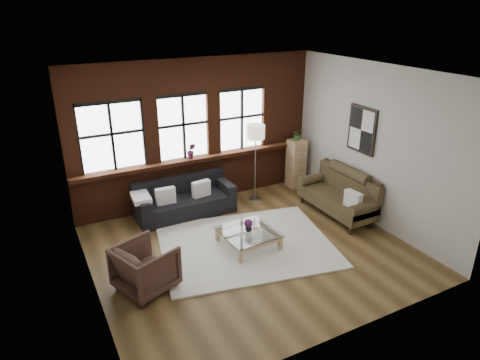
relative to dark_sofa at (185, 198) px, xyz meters
name	(u,v)px	position (x,y,z in m)	size (l,w,h in m)	color
floor	(250,249)	(0.55, -1.90, -0.38)	(5.50, 5.50, 0.00)	brown
ceiling	(252,73)	(0.55, -1.90, 2.82)	(5.50, 5.50, 0.00)	white
wall_back	(196,132)	(0.55, 0.60, 1.22)	(5.50, 5.50, 0.00)	#BAB7AD
wall_front	(350,234)	(0.55, -4.40, 1.22)	(5.50, 5.50, 0.00)	#BAB7AD
wall_left	(83,201)	(-2.20, -1.90, 1.22)	(5.00, 5.00, 0.00)	#BAB7AD
wall_right	(372,145)	(3.30, -1.90, 1.22)	(5.00, 5.00, 0.00)	#BAB7AD
brick_backwall	(197,133)	(0.55, 0.54, 1.22)	(5.50, 0.12, 3.20)	#542513
sill_ledge	(199,158)	(0.55, 0.45, 0.66)	(5.50, 0.30, 0.08)	#542513
window_left	(112,137)	(-1.25, 0.55, 1.37)	(1.38, 0.10, 1.50)	black
window_mid	(183,128)	(0.25, 0.55, 1.37)	(1.38, 0.10, 1.50)	black
window_right	(241,120)	(1.65, 0.55, 1.37)	(1.38, 0.10, 1.50)	black
wall_poster	(362,130)	(3.27, -1.60, 1.47)	(0.05, 0.74, 0.94)	black
shag_rug	(246,245)	(0.54, -1.75, -0.36)	(3.12, 2.45, 0.03)	silver
dark_sofa	(185,198)	(0.00, 0.00, 0.00)	(2.07, 0.84, 0.75)	black
pillow_a	(166,196)	(-0.44, -0.10, 0.19)	(0.40, 0.14, 0.34)	white
pillow_b	(201,189)	(0.35, -0.10, 0.19)	(0.40, 0.14, 0.34)	white
vintage_settee	(337,193)	(2.85, -1.51, 0.13)	(0.84, 1.88, 1.00)	#3D321C
pillow_settee	(353,200)	(2.77, -2.09, 0.23)	(0.14, 0.38, 0.34)	white
armchair	(146,267)	(-1.47, -2.14, 0.01)	(0.82, 0.84, 0.77)	#3F271F
coffee_table	(248,239)	(0.57, -1.78, -0.22)	(0.97, 0.97, 0.33)	tan
vase	(248,228)	(0.57, -1.78, 0.01)	(0.13, 0.13, 0.14)	#B2B2B2
flowers	(248,223)	(0.57, -1.78, 0.11)	(0.16, 0.16, 0.16)	#591E48
drawer_chest	(296,164)	(2.94, 0.16, 0.22)	(0.37, 0.37, 1.20)	tan
potted_plant_top	(297,134)	(2.94, 0.16, 0.97)	(0.26, 0.23, 0.29)	#2D5923
floor_lamp	(255,160)	(1.70, -0.03, 0.58)	(0.40, 0.40, 1.92)	#A5A5A8
sill_plant	(191,151)	(0.36, 0.42, 0.88)	(0.19, 0.15, 0.35)	#591E48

